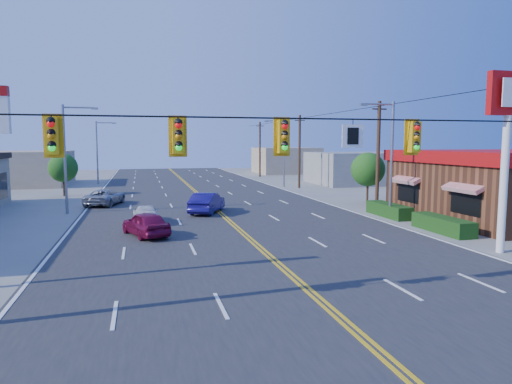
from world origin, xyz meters
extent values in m
plane|color=gray|center=(0.00, 0.00, 0.00)|extent=(160.00, 160.00, 0.00)
cube|color=#2D2D30|center=(0.00, 20.00, 0.03)|extent=(20.00, 120.00, 0.06)
cylinder|color=black|center=(0.00, 0.00, 6.00)|extent=(24.00, 0.05, 0.05)
cube|color=white|center=(1.20, 0.00, 5.45)|extent=(0.75, 0.04, 0.75)
cube|color=#D89E0C|center=(-8.00, 0.00, 5.42)|extent=(0.55, 0.34, 1.25)
cube|color=#D89E0C|center=(-4.50, 0.00, 5.42)|extent=(0.55, 0.34, 1.25)
cube|color=#D89E0C|center=(-1.20, 0.00, 5.42)|extent=(0.55, 0.34, 1.25)
cube|color=#D89E0C|center=(3.50, 0.00, 5.42)|extent=(0.55, 0.34, 1.25)
cube|color=#194214|center=(11.50, 12.00, 0.45)|extent=(1.20, 9.00, 0.90)
cylinder|color=white|center=(11.00, 4.00, 3.50)|extent=(0.36, 0.36, 7.00)
cube|color=#A50C0C|center=(11.00, 4.00, 7.50)|extent=(2.20, 0.36, 2.00)
cylinder|color=gray|center=(11.00, 14.00, 4.00)|extent=(0.20, 0.20, 8.00)
cylinder|color=gray|center=(9.90, 14.00, 7.80)|extent=(2.20, 0.12, 0.12)
cube|color=gray|center=(8.80, 14.00, 7.75)|extent=(0.50, 0.25, 0.15)
cylinder|color=gray|center=(11.00, 38.00, 4.00)|extent=(0.20, 0.20, 8.00)
cylinder|color=gray|center=(9.90, 38.00, 7.80)|extent=(2.20, 0.12, 0.12)
cube|color=gray|center=(8.80, 38.00, 7.75)|extent=(0.50, 0.25, 0.15)
cylinder|color=gray|center=(-11.00, 22.00, 4.00)|extent=(0.20, 0.20, 8.00)
cylinder|color=gray|center=(-9.90, 22.00, 7.80)|extent=(2.20, 0.12, 0.12)
cube|color=gray|center=(-8.80, 22.00, 7.75)|extent=(0.50, 0.25, 0.15)
cylinder|color=gray|center=(-11.00, 48.00, 4.00)|extent=(0.20, 0.20, 8.00)
cylinder|color=gray|center=(-9.90, 48.00, 7.80)|extent=(2.20, 0.12, 0.12)
cube|color=gray|center=(-8.80, 48.00, 7.75)|extent=(0.50, 0.25, 0.15)
cylinder|color=#47301E|center=(12.20, 18.00, 4.20)|extent=(0.28, 0.28, 8.40)
cylinder|color=#47301E|center=(12.20, 36.00, 4.20)|extent=(0.28, 0.28, 8.40)
cylinder|color=#47301E|center=(12.20, 54.00, 4.20)|extent=(0.28, 0.28, 8.40)
cylinder|color=#47301E|center=(13.50, 22.00, 1.05)|extent=(0.20, 0.20, 2.10)
sphere|color=#235B19|center=(13.50, 22.00, 2.94)|extent=(2.94, 2.94, 2.94)
cylinder|color=#47301E|center=(-13.00, 34.00, 1.00)|extent=(0.20, 0.20, 2.00)
sphere|color=#235B19|center=(-13.00, 34.00, 2.80)|extent=(2.80, 2.80, 2.80)
cube|color=gray|center=(22.00, 40.00, 2.00)|extent=(12.00, 10.00, 4.00)
cube|color=tan|center=(-20.00, 48.00, 2.10)|extent=(11.00, 12.00, 4.20)
cube|color=tan|center=(19.00, 62.00, 2.20)|extent=(10.00, 10.00, 4.40)
imported|color=maroon|center=(-5.43, 11.94, 0.69)|extent=(2.92, 4.33, 1.37)
imported|color=navy|center=(-0.92, 19.45, 0.76)|extent=(3.35, 4.86, 1.52)
imported|color=silver|center=(-5.37, 16.37, 0.56)|extent=(1.72, 3.90, 1.12)
imported|color=#A0A1A5|center=(-8.57, 25.85, 0.66)|extent=(3.50, 5.21, 1.33)
camera|label=1|loc=(-5.61, -13.90, 5.22)|focal=32.00mm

